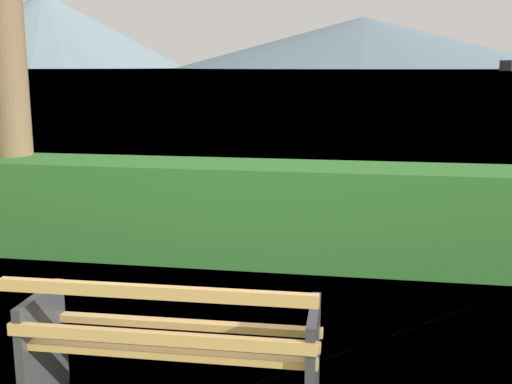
# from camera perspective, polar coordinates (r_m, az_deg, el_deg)

# --- Properties ---
(water_surface) EXTENTS (620.00, 620.00, 0.00)m
(water_surface) POSITION_cam_1_polar(r_m,az_deg,el_deg) (313.05, 9.61, 10.90)
(water_surface) COLOR #6B8EA3
(water_surface) RESTS_ON ground_plane
(park_bench) EXTENTS (1.63, 0.60, 0.87)m
(park_bench) POSITION_cam_1_polar(r_m,az_deg,el_deg) (3.54, -7.78, -13.86)
(park_bench) COLOR tan
(park_bench) RESTS_ON ground_plane
(hedge_row) EXTENTS (8.27, 0.81, 0.98)m
(hedge_row) POSITION_cam_1_polar(r_m,az_deg,el_deg) (6.26, 0.27, -1.88)
(hedge_row) COLOR #2D6B28
(hedge_row) RESTS_ON ground_plane
(distant_hills) EXTENTS (881.87, 365.63, 68.27)m
(distant_hills) POSITION_cam_1_polar(r_m,az_deg,el_deg) (576.60, 10.41, 13.71)
(distant_hills) COLOR slate
(distant_hills) RESTS_ON ground_plane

